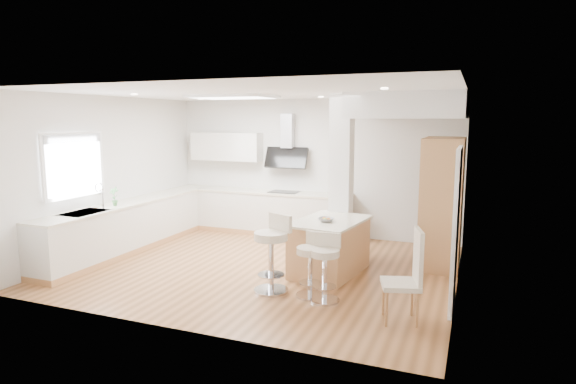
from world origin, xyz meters
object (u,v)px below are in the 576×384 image
at_px(peninsula, 330,246).
at_px(bar_stool_a, 272,249).
at_px(dining_chair, 409,273).
at_px(bar_stool_c, 325,264).
at_px(bar_stool_b, 311,261).

distance_m(peninsula, bar_stool_a, 1.21).
bearing_deg(dining_chair, peninsula, 117.77).
bearing_deg(dining_chair, bar_stool_c, 149.46).
distance_m(peninsula, dining_chair, 2.01).
bearing_deg(dining_chair, bar_stool_b, 148.23).
height_order(bar_stool_a, bar_stool_b, bar_stool_a).
bearing_deg(bar_stool_b, bar_stool_a, -159.64).
distance_m(bar_stool_a, dining_chair, 1.94).
height_order(peninsula, bar_stool_b, peninsula).
bearing_deg(bar_stool_a, dining_chair, 14.15).
xyz_separation_m(peninsula, bar_stool_c, (0.28, -1.15, 0.08)).
xyz_separation_m(peninsula, bar_stool_a, (-0.51, -1.09, 0.18)).
bearing_deg(bar_stool_b, peninsula, 111.32).
xyz_separation_m(peninsula, dining_chair, (1.40, -1.43, 0.17)).
bearing_deg(peninsula, bar_stool_b, -78.98).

